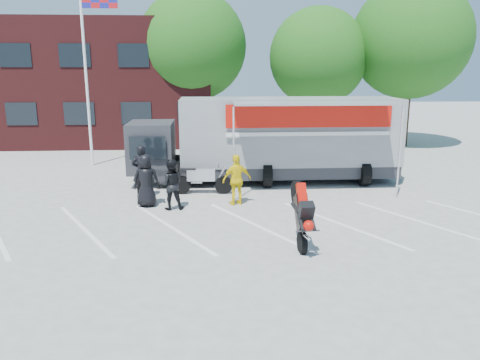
{
  "coord_description": "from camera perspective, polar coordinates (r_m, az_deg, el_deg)",
  "views": [
    {
      "loc": [
        -1.09,
        -11.53,
        4.34
      ],
      "look_at": [
        -0.26,
        1.15,
        1.3
      ],
      "focal_mm": 35.0,
      "sensor_mm": 36.0,
      "label": 1
    }
  ],
  "objects": [
    {
      "name": "spectator_leather_a",
      "position": [
        15.22,
        -11.36,
        -0.06
      ],
      "size": [
        0.85,
        0.56,
        1.7
      ],
      "primitive_type": "imported",
      "rotation": [
        0.0,
        0.0,
        3.12
      ],
      "color": "black",
      "rests_on": "ground"
    },
    {
      "name": "spectator_leather_b",
      "position": [
        16.31,
        -11.89,
        1.0
      ],
      "size": [
        0.69,
        0.48,
        1.81
      ],
      "primitive_type": "imported",
      "rotation": [
        0.0,
        0.0,
        3.07
      ],
      "color": "black",
      "rests_on": "ground"
    },
    {
      "name": "tree_left",
      "position": [
        27.57,
        -5.85,
        15.93
      ],
      "size": [
        6.12,
        6.12,
        8.64
      ],
      "color": "#382314",
      "rests_on": "ground"
    },
    {
      "name": "spectator_hivis",
      "position": [
        15.11,
        -0.39,
        0.02
      ],
      "size": [
        1.05,
        0.69,
        1.66
      ],
      "primitive_type": "imported",
      "rotation": [
        0.0,
        0.0,
        3.46
      ],
      "color": "yellow",
      "rests_on": "ground"
    },
    {
      "name": "transporter_truck",
      "position": [
        18.57,
        4.34,
        -0.1
      ],
      "size": [
        10.18,
        4.92,
        3.24
      ],
      "primitive_type": null,
      "rotation": [
        0.0,
        0.0,
        0.0
      ],
      "color": "#909498",
      "rests_on": "ground"
    },
    {
      "name": "spectator_leather_c",
      "position": [
        14.78,
        -8.43,
        -0.55
      ],
      "size": [
        0.83,
        0.68,
        1.6
      ],
      "primitive_type": "imported",
      "rotation": [
        0.0,
        0.0,
        3.23
      ],
      "color": "black",
      "rests_on": "ground"
    },
    {
      "name": "ground",
      "position": [
        12.36,
        1.56,
        -7.1
      ],
      "size": [
        100.0,
        100.0,
        0.0
      ],
      "primitive_type": "plane",
      "color": "#ADADA7",
      "rests_on": "ground"
    },
    {
      "name": "flagpole",
      "position": [
        22.15,
        -17.79,
        14.68
      ],
      "size": [
        1.61,
        0.12,
        8.0
      ],
      "color": "white",
      "rests_on": "ground"
    },
    {
      "name": "parking_bay_lines",
      "position": [
        13.3,
        1.17,
        -5.57
      ],
      "size": [
        18.09,
        13.33,
        0.01
      ],
      "primitive_type": "cube",
      "rotation": [
        0.0,
        0.0,
        0.52
      ],
      "color": "white",
      "rests_on": "ground"
    },
    {
      "name": "tree_right",
      "position": [
        28.33,
        20.1,
        15.77
      ],
      "size": [
        6.46,
        6.46,
        9.12
      ],
      "color": "#382314",
      "rests_on": "ground"
    },
    {
      "name": "office_building",
      "position": [
        30.85,
        -20.92,
        11.02
      ],
      "size": [
        18.0,
        8.0,
        7.0
      ],
      "primitive_type": "cube",
      "color": "#4D1819",
      "rests_on": "ground"
    },
    {
      "name": "parked_motorcycle",
      "position": [
        16.68,
        -4.54,
        -1.67
      ],
      "size": [
        2.2,
        0.82,
        1.14
      ],
      "primitive_type": null,
      "rotation": [
        0.0,
        0.0,
        1.53
      ],
      "color": "silver",
      "rests_on": "ground"
    },
    {
      "name": "stunt_bike_rider",
      "position": [
        12.06,
        6.84,
        -7.74
      ],
      "size": [
        0.83,
        1.59,
        1.82
      ],
      "primitive_type": null,
      "rotation": [
        0.0,
        0.0,
        0.07
      ],
      "color": "black",
      "rests_on": "ground"
    },
    {
      "name": "tree_mid",
      "position": [
        27.22,
        9.5,
        14.54
      ],
      "size": [
        5.44,
        5.44,
        7.68
      ],
      "color": "#382314",
      "rests_on": "ground"
    }
  ]
}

